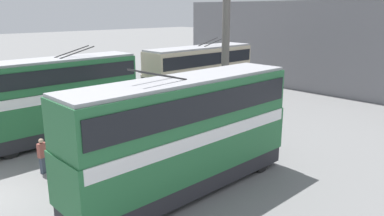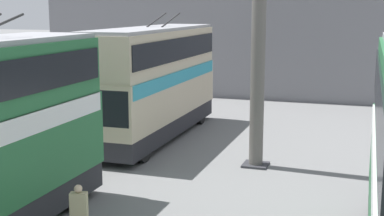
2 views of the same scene
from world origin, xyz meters
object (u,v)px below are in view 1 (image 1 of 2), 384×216
Objects in this scene: person_by_right_row at (100,131)px; person_aisle_midway at (50,163)px; person_aisle_foreground at (42,155)px; person_by_left_row at (120,172)px; bus_right_mid at (200,73)px; bus_right_near at (59,94)px; bus_left_near at (185,129)px.

person_aisle_midway is at bearing -162.73° from person_by_right_row.
person_aisle_foreground is 1.08× the size of person_by_left_row.
person_by_left_row is 0.93× the size of person_aisle_midway.
person_aisle_foreground is at bearing -174.57° from person_by_right_row.
person_aisle_midway is (-15.24, -5.43, -1.88)m from bus_right_mid.
person_aisle_midway is at bearing -119.61° from bus_right_near.
bus_left_near is at bearing 141.11° from person_aisle_midway.
bus_left_near is 6.25× the size of person_aisle_midway.
person_by_right_row is at bearing -62.72° from bus_right_near.
person_by_right_row is at bearing 30.07° from person_by_left_row.
bus_right_mid is 6.59× the size of person_by_right_row.
person_aisle_midway reaches higher than person_by_left_row.
bus_right_mid reaches higher than person_aisle_midway.
bus_left_near is 3.55m from person_by_left_row.
bus_right_near is 8.73m from person_by_left_row.
person_aisle_foreground is 4.58m from person_by_right_row.
bus_left_near reaches higher than bus_right_mid.
bus_right_near is at bearing 100.32° from person_by_right_row.
person_aisle_foreground is at bearing 121.08° from bus_left_near.
person_aisle_midway is at bearing 84.98° from person_by_left_row.
bus_left_near is at bearing -110.11° from person_by_right_row.
person_aisle_midway is (-0.13, -1.22, -0.01)m from person_aisle_foreground.
person_aisle_foreground is 1.01× the size of person_aisle_midway.
person_aisle_foreground reaches higher than person_aisle_midway.
bus_right_mid is 15.80m from person_aisle_foreground.
bus_left_near is at bearing -137.18° from bus_right_mid.
person_by_left_row is at bearing -129.53° from person_by_right_row.
bus_right_near reaches higher than bus_right_mid.
person_by_left_row is (1.76, -4.20, -0.08)m from person_aisle_foreground.
person_aisle_midway is at bearing 157.65° from person_aisle_foreground.
bus_right_near reaches higher than person_aisle_midway.
bus_right_mid is 5.74× the size of person_aisle_midway.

